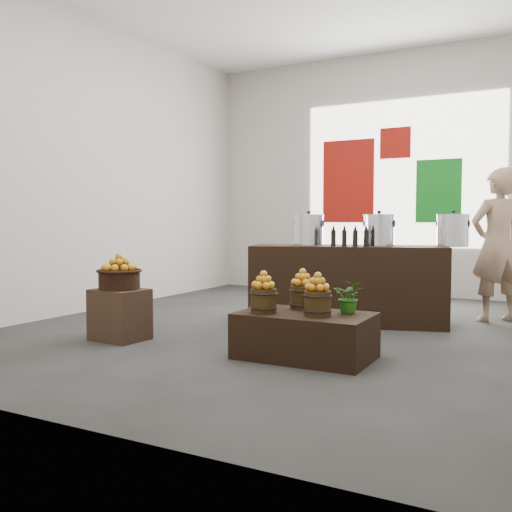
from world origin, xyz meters
The scene contains 24 objects.
ground centered at (0.00, 0.00, 0.00)m, with size 7.00×7.00×0.00m, color #353533.
back_wall centered at (0.00, 3.50, 2.00)m, with size 6.00×0.04×4.00m, color #BAB3AB.
back_opening centered at (0.30, 3.48, 2.00)m, with size 3.20×0.02×2.40m, color white.
deco_red_left centered at (-0.60, 3.47, 1.90)m, with size 0.90×0.04×1.40m, color maroon.
deco_green_right centered at (0.90, 3.47, 1.70)m, with size 0.70×0.04×1.00m, color #12771C.
deco_red_upper centered at (0.20, 3.47, 2.50)m, with size 0.50×0.04×0.50m, color maroon.
crate centered at (-1.34, -1.45, 0.26)m, with size 0.52×0.43×0.52m, color #4A3522.
wicker_basket centered at (-1.34, -1.45, 0.62)m, with size 0.42×0.42×0.19m, color black.
apples_in_basket centered at (-1.34, -1.45, 0.80)m, with size 0.33×0.33×0.17m, color #9C1605, non-canonical shape.
display_table centered at (0.65, -1.28, 0.20)m, with size 1.17×0.72×0.40m, color black.
apple_bucket_front_left centered at (0.32, -1.44, 0.51)m, with size 0.23×0.23×0.22m, color #39250F.
apples_in_bucket_front_left centered at (0.32, -1.44, 0.70)m, with size 0.18×0.18×0.16m, color #9C1605, non-canonical shape.
apple_bucket_front_right centered at (0.80, -1.37, 0.51)m, with size 0.23×0.23×0.22m, color #39250F.
apples_in_bucket_front_right centered at (0.80, -1.37, 0.70)m, with size 0.18×0.18×0.16m, color #9C1605, non-canonical shape.
apple_bucket_rear centered at (0.53, -1.07, 0.51)m, with size 0.23×0.23×0.22m, color #39250F.
apples_in_bucket_rear centered at (0.53, -1.07, 0.70)m, with size 0.18×0.18×0.16m, color #9C1605, non-canonical shape.
herb_garnish_right centered at (1.00, -1.11, 0.55)m, with size 0.27×0.23×0.30m, color #1E5712.
herb_garnish_left centered at (0.14, -1.13, 0.53)m, with size 0.14×0.11×0.25m, color #1E5712.
counter centered at (0.40, 0.57, 0.46)m, with size 2.27×0.72×0.93m, color black.
stock_pot_left centered at (-0.04, 0.43, 1.10)m, with size 0.35×0.35×0.35m, color silver.
stock_pot_center centered at (0.75, 0.67, 1.10)m, with size 0.35×0.35×0.35m, color silver.
stock_pot_right centered at (1.54, 0.91, 1.10)m, with size 0.35×0.35×0.35m, color silver.
oil_cruets centered at (0.47, 0.35, 1.06)m, with size 0.33×0.06×0.26m, color black, non-canonical shape.
shopper centered at (1.96, 1.52, 0.93)m, with size 0.68×0.44×1.86m, color #9C7C60.
Camera 1 is at (2.63, -5.90, 1.22)m, focal length 40.00 mm.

